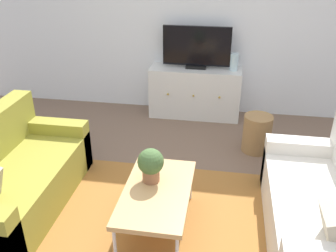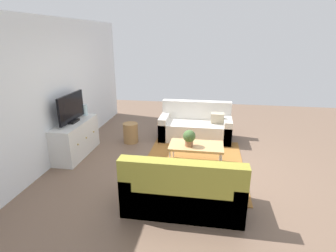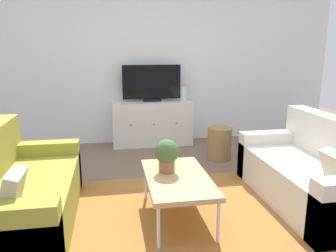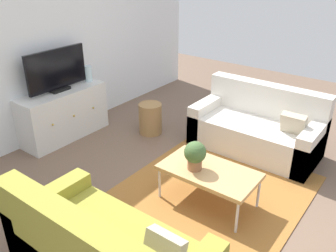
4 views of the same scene
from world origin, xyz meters
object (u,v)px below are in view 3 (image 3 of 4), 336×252
(couch_left_side, at_px, (15,197))
(tv_console, at_px, (152,123))
(coffee_table, at_px, (177,179))
(potted_plant, at_px, (167,154))
(couch_right_side, at_px, (314,176))
(flat_screen_tv, at_px, (152,83))
(wicker_basket, at_px, (219,143))
(glass_vase, at_px, (184,93))

(couch_left_side, distance_m, tv_console, 2.81)
(coffee_table, relative_size, potted_plant, 3.24)
(coffee_table, bearing_deg, couch_right_side, 3.69)
(couch_left_side, distance_m, coffee_table, 1.43)
(couch_left_side, relative_size, tv_console, 1.30)
(coffee_table, xyz_separation_m, flat_screen_tv, (0.08, 2.49, 0.61))
(couch_left_side, distance_m, flat_screen_tv, 2.92)
(couch_right_side, relative_size, potted_plant, 5.33)
(flat_screen_tv, bearing_deg, potted_plant, -93.80)
(couch_left_side, relative_size, coffee_table, 1.64)
(coffee_table, distance_m, potted_plant, 0.25)
(coffee_table, distance_m, tv_console, 2.47)
(couch_right_side, xyz_separation_m, flat_screen_tv, (-1.36, 2.39, 0.71))
(couch_right_side, distance_m, flat_screen_tv, 2.84)
(wicker_basket, bearing_deg, potted_plant, -125.01)
(couch_left_side, bearing_deg, potted_plant, 1.64)
(couch_right_side, bearing_deg, flat_screen_tv, 119.61)
(wicker_basket, bearing_deg, flat_screen_tv, 132.34)
(coffee_table, distance_m, wicker_basket, 1.82)
(couch_right_side, xyz_separation_m, potted_plant, (-1.52, 0.04, 0.30))
(couch_left_side, height_order, tv_console, couch_left_side)
(couch_right_side, bearing_deg, wicker_basket, 109.39)
(couch_left_side, height_order, couch_right_side, same)
(couch_left_side, relative_size, wicker_basket, 3.62)
(potted_plant, height_order, flat_screen_tv, flat_screen_tv)
(coffee_table, xyz_separation_m, glass_vase, (0.60, 2.47, 0.44))
(couch_left_side, bearing_deg, wicker_basket, 31.96)
(potted_plant, xyz_separation_m, flat_screen_tv, (0.16, 2.36, 0.41))
(couch_right_side, relative_size, glass_vase, 7.11)
(couch_right_side, height_order, potted_plant, couch_right_side)
(couch_right_side, distance_m, tv_console, 2.74)
(wicker_basket, bearing_deg, coffee_table, -120.65)
(couch_left_side, height_order, coffee_table, couch_left_side)
(flat_screen_tv, xyz_separation_m, glass_vase, (0.52, -0.02, -0.17))
(tv_console, bearing_deg, wicker_basket, -47.03)
(coffee_table, distance_m, glass_vase, 2.58)
(coffee_table, bearing_deg, couch_left_side, 176.28)
(flat_screen_tv, bearing_deg, tv_console, -90.00)
(potted_plant, xyz_separation_m, glass_vase, (0.67, 2.34, 0.24))
(couch_left_side, relative_size, potted_plant, 5.33)
(coffee_table, bearing_deg, wicker_basket, 59.35)
(flat_screen_tv, bearing_deg, couch_right_side, -60.39)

